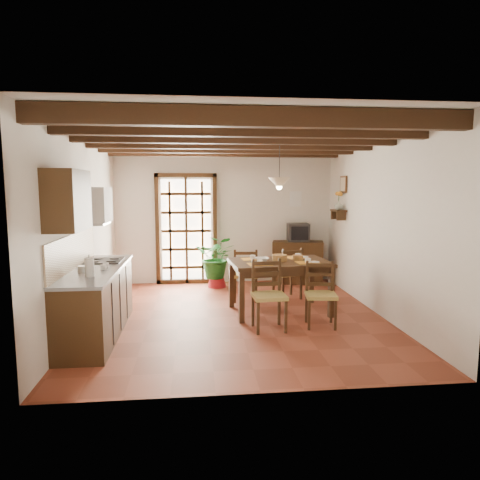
{
  "coord_description": "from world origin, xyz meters",
  "views": [
    {
      "loc": [
        -0.62,
        -6.41,
        2.0
      ],
      "look_at": [
        0.1,
        0.4,
        1.15
      ],
      "focal_mm": 32.0,
      "sensor_mm": 36.0,
      "label": 1
    }
  ],
  "objects": [
    {
      "name": "range_hood",
      "position": [
        -2.05,
        -0.05,
        1.73
      ],
      "size": [
        0.38,
        0.6,
        0.54
      ],
      "color": "white",
      "rests_on": "room_shell"
    },
    {
      "name": "table_setting",
      "position": [
        0.71,
        0.18,
        0.95
      ],
      "size": [
        1.12,
        0.75,
        0.1
      ],
      "rotation": [
        0.0,
        0.0,
        0.09
      ],
      "color": "orange",
      "rests_on": "dining_table"
    },
    {
      "name": "ceiling_beams",
      "position": [
        0.0,
        0.0,
        2.69
      ],
      "size": [
        4.5,
        4.34,
        0.2
      ],
      "color": "black",
      "rests_on": "room_shell"
    },
    {
      "name": "chair_near_left",
      "position": [
        0.4,
        -0.63,
        0.31
      ],
      "size": [
        0.48,
        0.46,
        0.98
      ],
      "rotation": [
        0.0,
        0.0,
        0.06
      ],
      "color": "#A59046",
      "rests_on": "ground_plane"
    },
    {
      "name": "shelf_vase",
      "position": [
        2.14,
        1.6,
        1.65
      ],
      "size": [
        0.15,
        0.15,
        0.15
      ],
      "primitive_type": "imported",
      "color": "#B2BFB2",
      "rests_on": "wall_shelf"
    },
    {
      "name": "french_door",
      "position": [
        -0.8,
        2.45,
        1.18
      ],
      "size": [
        1.26,
        0.11,
        2.32
      ],
      "color": "white",
      "rests_on": "ground_plane"
    },
    {
      "name": "pendant_lamp",
      "position": [
        0.71,
        0.28,
        2.08
      ],
      "size": [
        0.36,
        0.36,
        0.84
      ],
      "color": "black",
      "rests_on": "room_shell"
    },
    {
      "name": "framed_picture",
      "position": [
        2.22,
        1.6,
        2.05
      ],
      "size": [
        0.03,
        0.32,
        0.32
      ],
      "color": "brown",
      "rests_on": "room_shell"
    },
    {
      "name": "shelf_flowers",
      "position": [
        2.14,
        1.6,
        1.86
      ],
      "size": [
        0.14,
        0.14,
        0.36
      ],
      "color": "orange",
      "rests_on": "shelf_vase"
    },
    {
      "name": "upper_cabinet",
      "position": [
        -2.08,
        -1.3,
        1.85
      ],
      "size": [
        0.35,
        0.8,
        0.7
      ],
      "primitive_type": "cube",
      "color": "#332010",
      "rests_on": "room_shell"
    },
    {
      "name": "ground_plane",
      "position": [
        0.0,
        0.0,
        0.0
      ],
      "size": [
        5.0,
        5.0,
        0.0
      ],
      "primitive_type": "plane",
      "color": "brown"
    },
    {
      "name": "chair_far_right",
      "position": [
        1.03,
        1.0,
        0.29
      ],
      "size": [
        0.54,
        0.52,
        0.93
      ],
      "rotation": [
        0.0,
        0.0,
        3.45
      ],
      "color": "#A59046",
      "rests_on": "ground_plane"
    },
    {
      "name": "dining_table",
      "position": [
        0.71,
        0.18,
        0.73
      ],
      "size": [
        1.62,
        1.12,
        0.83
      ],
      "rotation": [
        0.0,
        0.0,
        0.09
      ],
      "color": "#331F10",
      "rests_on": "ground_plane"
    },
    {
      "name": "plant_pot",
      "position": [
        -0.2,
        2.03,
        0.11
      ],
      "size": [
        0.37,
        0.37,
        0.23
      ],
      "primitive_type": "cone",
      "color": "maroon",
      "rests_on": "ground_plane"
    },
    {
      "name": "table_bowl",
      "position": [
        0.43,
        0.21,
        0.86
      ],
      "size": [
        0.24,
        0.24,
        0.05
      ],
      "primitive_type": "imported",
      "rotation": [
        0.0,
        0.0,
        0.14
      ],
      "color": "white",
      "rests_on": "dining_table"
    },
    {
      "name": "potted_plant",
      "position": [
        -0.2,
        2.03,
        0.57
      ],
      "size": [
        2.36,
        2.15,
        2.23
      ],
      "primitive_type": "imported",
      "rotation": [
        0.0,
        0.0,
        -0.24
      ],
      "color": "#144C19",
      "rests_on": "ground_plane"
    },
    {
      "name": "chair_near_right",
      "position": [
        1.17,
        -0.57,
        0.29
      ],
      "size": [
        0.48,
        0.46,
        0.93
      ],
      "rotation": [
        0.0,
        0.0,
        -0.14
      ],
      "color": "#A59046",
      "rests_on": "ground_plane"
    },
    {
      "name": "kitchen_counter",
      "position": [
        -1.96,
        -0.6,
        0.47
      ],
      "size": [
        0.64,
        2.25,
        1.38
      ],
      "color": "#332010",
      "rests_on": "ground_plane"
    },
    {
      "name": "chair_far_left",
      "position": [
        0.25,
        0.93,
        0.29
      ],
      "size": [
        0.47,
        0.46,
        0.93
      ],
      "rotation": [
        0.0,
        0.0,
        3.03
      ],
      "color": "#A59046",
      "rests_on": "ground_plane"
    },
    {
      "name": "room_shell",
      "position": [
        0.0,
        0.0,
        1.82
      ],
      "size": [
        4.52,
        5.02,
        2.81
      ],
      "color": "silver",
      "rests_on": "ground_plane"
    },
    {
      "name": "crt_tv",
      "position": [
        1.5,
        2.22,
        1.07
      ],
      "size": [
        0.45,
        0.42,
        0.37
      ],
      "rotation": [
        0.0,
        0.0,
        -0.07
      ],
      "color": "black",
      "rests_on": "sideboard"
    },
    {
      "name": "fuse_box",
      "position": [
        1.5,
        2.48,
        1.75
      ],
      "size": [
        0.25,
        0.03,
        0.32
      ],
      "primitive_type": "cube",
      "color": "white",
      "rests_on": "room_shell"
    },
    {
      "name": "sideboard",
      "position": [
        1.5,
        2.23,
        0.44
      ],
      "size": [
        1.11,
        0.7,
        0.88
      ],
      "primitive_type": "cube",
      "rotation": [
        0.0,
        0.0,
        -0.24
      ],
      "color": "#332010",
      "rests_on": "ground_plane"
    },
    {
      "name": "counter_items",
      "position": [
        -1.95,
        -0.51,
        0.96
      ],
      "size": [
        0.5,
        1.43,
        0.25
      ],
      "color": "black",
      "rests_on": "kitchen_counter"
    },
    {
      "name": "wall_shelf",
      "position": [
        2.14,
        1.6,
        1.51
      ],
      "size": [
        0.2,
        0.42,
        0.2
      ],
      "color": "#332010",
      "rests_on": "room_shell"
    }
  ]
}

